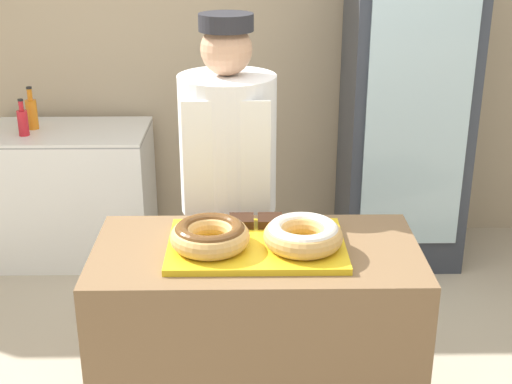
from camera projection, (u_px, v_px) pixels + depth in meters
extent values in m
cube|color=tan|center=(251.00, 28.00, 4.39)|extent=(8.00, 0.06, 2.70)
cube|color=brown|center=(256.00, 352.00, 2.74)|extent=(1.19, 0.60, 0.89)
cube|color=yellow|center=(256.00, 245.00, 2.57)|extent=(0.64, 0.43, 0.02)
torus|color=tan|center=(210.00, 237.00, 2.52)|extent=(0.28, 0.28, 0.08)
torus|color=brown|center=(210.00, 231.00, 2.51)|extent=(0.25, 0.25, 0.05)
torus|color=tan|center=(303.00, 236.00, 2.52)|extent=(0.28, 0.28, 0.08)
torus|color=white|center=(303.00, 230.00, 2.51)|extent=(0.25, 0.25, 0.05)
cube|color=black|center=(241.00, 221.00, 2.71)|extent=(0.09, 0.09, 0.03)
cube|color=black|center=(270.00, 221.00, 2.71)|extent=(0.09, 0.09, 0.03)
cylinder|color=#4C4C51|center=(230.00, 285.00, 3.32)|extent=(0.30, 0.30, 0.79)
cylinder|color=white|center=(228.00, 144.00, 3.07)|extent=(0.42, 0.42, 0.59)
cube|color=white|center=(228.00, 244.00, 3.03)|extent=(0.36, 0.02, 1.25)
sphere|color=tan|center=(226.00, 49.00, 2.92)|extent=(0.21, 0.21, 0.21)
cylinder|color=#232328|center=(226.00, 22.00, 2.88)|extent=(0.23, 0.23, 0.07)
cube|color=#333842|center=(404.00, 116.00, 4.22)|extent=(0.69, 0.63, 1.79)
cube|color=silver|center=(417.00, 125.00, 3.91)|extent=(0.57, 0.02, 1.43)
cube|color=white|center=(73.00, 194.00, 4.37)|extent=(0.95, 0.59, 0.81)
cube|color=gray|center=(66.00, 133.00, 4.23)|extent=(0.95, 0.59, 0.01)
cylinder|color=red|center=(23.00, 123.00, 4.10)|extent=(0.06, 0.06, 0.15)
cylinder|color=red|center=(21.00, 106.00, 4.06)|extent=(0.03, 0.03, 0.06)
cylinder|color=black|center=(20.00, 100.00, 4.05)|extent=(0.03, 0.03, 0.01)
cylinder|color=orange|center=(32.00, 115.00, 4.22)|extent=(0.07, 0.07, 0.17)
cylinder|color=orange|center=(30.00, 95.00, 4.17)|extent=(0.03, 0.03, 0.07)
cylinder|color=black|center=(29.00, 88.00, 4.16)|extent=(0.03, 0.03, 0.01)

